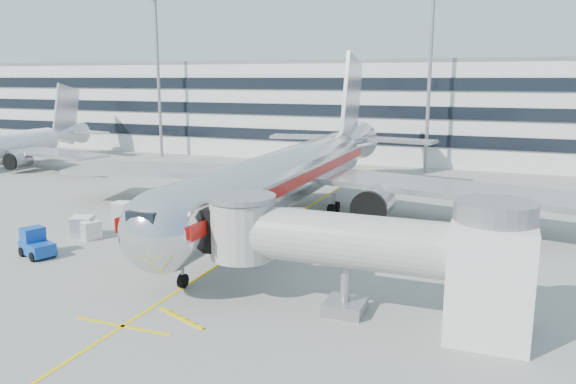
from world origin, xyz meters
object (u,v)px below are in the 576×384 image
(belt_loader, at_px, (169,222))
(cargo_container_right, at_px, (122,211))
(ramp_worker, at_px, (165,244))
(cargo_container_front, at_px, (90,230))
(cargo_container_left, at_px, (83,227))
(main_jet, at_px, (294,172))
(baggage_tug, at_px, (36,244))

(belt_loader, bearing_deg, cargo_container_right, 169.05)
(ramp_worker, bearing_deg, cargo_container_front, 110.08)
(cargo_container_left, distance_m, cargo_container_right, 6.18)
(main_jet, height_order, baggage_tug, main_jet)
(main_jet, relative_size, ramp_worker, 29.02)
(main_jet, height_order, cargo_container_right, main_jet)
(baggage_tug, height_order, cargo_container_right, baggage_tug)
(baggage_tug, relative_size, ramp_worker, 1.82)
(belt_loader, height_order, ramp_worker, belt_loader)
(cargo_container_right, height_order, cargo_container_front, cargo_container_right)
(cargo_container_left, bearing_deg, main_jet, 43.08)
(belt_loader, height_order, cargo_container_left, belt_loader)
(main_jet, relative_size, belt_loader, 12.06)
(cargo_container_right, bearing_deg, baggage_tug, -84.67)
(main_jet, xyz_separation_m, cargo_container_left, (-13.76, -12.87, -3.36))
(main_jet, xyz_separation_m, belt_loader, (-8.73, -7.86, -3.68))
(belt_loader, distance_m, cargo_container_right, 5.90)
(belt_loader, height_order, cargo_container_right, belt_loader)
(belt_loader, distance_m, baggage_tug, 11.34)
(main_jet, bearing_deg, belt_loader, -138.04)
(main_jet, relative_size, baggage_tug, 15.97)
(main_jet, distance_m, belt_loader, 12.31)
(cargo_container_left, height_order, cargo_container_front, cargo_container_left)
(cargo_container_front, bearing_deg, belt_loader, 51.89)
(main_jet, height_order, cargo_container_left, main_jet)
(cargo_container_front, bearing_deg, cargo_container_left, 167.42)
(cargo_container_right, height_order, ramp_worker, ramp_worker)
(cargo_container_left, relative_size, ramp_worker, 1.23)
(baggage_tug, xyz_separation_m, cargo_container_front, (0.62, 5.08, -0.17))
(cargo_container_left, relative_size, cargo_container_right, 1.24)
(belt_loader, relative_size, baggage_tug, 1.32)
(main_jet, relative_size, cargo_container_left, 23.69)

